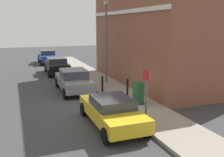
# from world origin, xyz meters

# --- Properties ---
(ground) EXTENTS (80.00, 80.00, 0.00)m
(ground) POSITION_xyz_m (0.00, 0.00, 0.00)
(ground) COLOR #38383A
(sidewalk) EXTENTS (2.35, 30.00, 0.15)m
(sidewalk) POSITION_xyz_m (2.03, 6.00, 0.07)
(sidewalk) COLOR gray
(sidewalk) RESTS_ON ground
(corner_building) EXTENTS (6.53, 12.00, 7.62)m
(corner_building) POSITION_xyz_m (6.41, 4.00, 3.81)
(corner_building) COLOR brown
(corner_building) RESTS_ON ground
(car_yellow) EXTENTS (1.89, 4.40, 1.27)m
(car_yellow) POSITION_xyz_m (-0.16, -2.89, 0.68)
(car_yellow) COLOR gold
(car_yellow) RESTS_ON ground
(car_grey) EXTENTS (1.98, 4.34, 1.46)m
(car_grey) POSITION_xyz_m (-0.40, 3.49, 0.75)
(car_grey) COLOR slate
(car_grey) RESTS_ON ground
(car_black) EXTENTS (1.95, 4.20, 1.44)m
(car_black) POSITION_xyz_m (-0.44, 10.20, 0.75)
(car_black) COLOR black
(car_black) RESTS_ON ground
(car_blue) EXTENTS (1.84, 4.08, 1.48)m
(car_blue) POSITION_xyz_m (-0.42, 16.98, 0.76)
(car_blue) COLOR navy
(car_blue) RESTS_ON ground
(utility_cabinet) EXTENTS (0.46, 0.61, 1.15)m
(utility_cabinet) POSITION_xyz_m (2.12, -0.86, 0.68)
(utility_cabinet) COLOR #1E4C28
(utility_cabinet) RESTS_ON sidewalk
(bollard_near_cabinet) EXTENTS (0.14, 0.14, 1.04)m
(bollard_near_cabinet) POSITION_xyz_m (2.22, 0.78, 0.70)
(bollard_near_cabinet) COLOR black
(bollard_near_cabinet) RESTS_ON sidewalk
(bollard_far_kerb) EXTENTS (0.14, 0.14, 1.04)m
(bollard_far_kerb) POSITION_xyz_m (1.10, 2.12, 0.70)
(bollard_far_kerb) COLOR black
(bollard_far_kerb) RESTS_ON sidewalk
(street_sign) EXTENTS (0.08, 0.60, 2.30)m
(street_sign) POSITION_xyz_m (1.33, -3.18, 1.66)
(street_sign) COLOR #59595B
(street_sign) RESTS_ON sidewalk
(lamppost) EXTENTS (0.20, 0.44, 5.72)m
(lamppost) POSITION_xyz_m (2.23, 4.53, 3.30)
(lamppost) COLOR #59595B
(lamppost) RESTS_ON sidewalk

